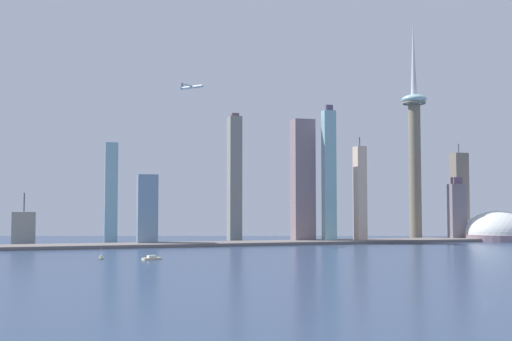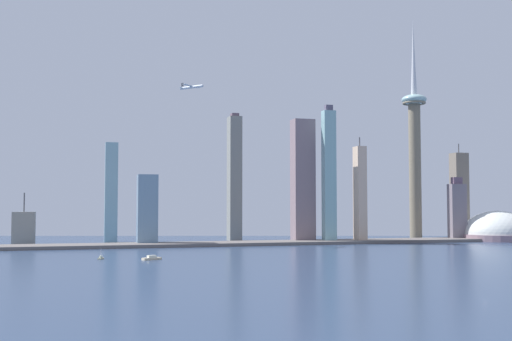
{
  "view_description": "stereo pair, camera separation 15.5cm",
  "coord_description": "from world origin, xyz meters",
  "px_view_note": "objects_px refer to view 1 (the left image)",
  "views": [
    {
      "loc": [
        -205.23,
        -283.43,
        49.09
      ],
      "look_at": [
        2.43,
        444.53,
        91.27
      ],
      "focal_mm": 43.81,
      "sensor_mm": 36.0,
      "label": 1
    },
    {
      "loc": [
        -205.08,
        -283.47,
        49.09
      ],
      "look_at": [
        2.43,
        444.53,
        91.27
      ],
      "focal_mm": 43.81,
      "sensor_mm": 36.0,
      "label": 2
    }
  ],
  "objects_px": {
    "skyscraper_2": "(24,228)",
    "boat_2": "(152,258)",
    "skyscraper_1": "(329,176)",
    "skyscraper_4": "(303,181)",
    "skyscraper_8": "(111,192)",
    "stadium_dome": "(498,235)",
    "skyscraper_0": "(457,211)",
    "airplane": "(192,87)",
    "observation_tower": "(415,142)",
    "skyscraper_6": "(234,178)",
    "boat_0": "(101,258)",
    "skyscraper_5": "(459,195)",
    "skyscraper_3": "(147,210)",
    "skyscraper_7": "(360,194)"
  },
  "relations": [
    {
      "from": "observation_tower",
      "to": "stadium_dome",
      "type": "relative_size",
      "value": 3.13
    },
    {
      "from": "boat_2",
      "to": "skyscraper_1",
      "type": "bearing_deg",
      "value": 14.6
    },
    {
      "from": "skyscraper_5",
      "to": "skyscraper_8",
      "type": "distance_m",
      "value": 516.87
    },
    {
      "from": "stadium_dome",
      "to": "skyscraper_5",
      "type": "relative_size",
      "value": 0.71
    },
    {
      "from": "observation_tower",
      "to": "skyscraper_6",
      "type": "bearing_deg",
      "value": 168.34
    },
    {
      "from": "skyscraper_0",
      "to": "airplane",
      "type": "xyz_separation_m",
      "value": [
        -377.1,
        -5.4,
        154.3
      ]
    },
    {
      "from": "airplane",
      "to": "stadium_dome",
      "type": "bearing_deg",
      "value": 46.58
    },
    {
      "from": "skyscraper_2",
      "to": "skyscraper_5",
      "type": "bearing_deg",
      "value": 0.63
    },
    {
      "from": "skyscraper_6",
      "to": "skyscraper_5",
      "type": "bearing_deg",
      "value": -2.68
    },
    {
      "from": "skyscraper_4",
      "to": "skyscraper_7",
      "type": "xyz_separation_m",
      "value": [
        71.06,
        -23.51,
        -17.88
      ]
    },
    {
      "from": "skyscraper_2",
      "to": "skyscraper_3",
      "type": "relative_size",
      "value": 0.75
    },
    {
      "from": "boat_2",
      "to": "airplane",
      "type": "distance_m",
      "value": 279.56
    },
    {
      "from": "skyscraper_6",
      "to": "boat_2",
      "type": "relative_size",
      "value": 9.61
    },
    {
      "from": "stadium_dome",
      "to": "skyscraper_2",
      "type": "distance_m",
      "value": 633.18
    },
    {
      "from": "skyscraper_2",
      "to": "skyscraper_6",
      "type": "distance_m",
      "value": 282.73
    },
    {
      "from": "skyscraper_0",
      "to": "skyscraper_2",
      "type": "bearing_deg",
      "value": 174.21
    },
    {
      "from": "stadium_dome",
      "to": "airplane",
      "type": "relative_size",
      "value": 3.46
    },
    {
      "from": "skyscraper_1",
      "to": "skyscraper_3",
      "type": "distance_m",
      "value": 236.62
    },
    {
      "from": "skyscraper_3",
      "to": "skyscraper_5",
      "type": "height_order",
      "value": "skyscraper_5"
    },
    {
      "from": "boat_0",
      "to": "airplane",
      "type": "xyz_separation_m",
      "value": [
        112.63,
        169.97,
        194.33
      ]
    },
    {
      "from": "skyscraper_8",
      "to": "skyscraper_4",
      "type": "bearing_deg",
      "value": -18.24
    },
    {
      "from": "skyscraper_3",
      "to": "skyscraper_5",
      "type": "distance_m",
      "value": 481.34
    },
    {
      "from": "stadium_dome",
      "to": "skyscraper_1",
      "type": "relative_size",
      "value": 0.56
    },
    {
      "from": "skyscraper_0",
      "to": "skyscraper_3",
      "type": "bearing_deg",
      "value": 179.19
    },
    {
      "from": "stadium_dome",
      "to": "boat_2",
      "type": "distance_m",
      "value": 531.09
    },
    {
      "from": "airplane",
      "to": "boat_2",
      "type": "bearing_deg",
      "value": -62.03
    },
    {
      "from": "skyscraper_2",
      "to": "skyscraper_6",
      "type": "relative_size",
      "value": 0.36
    },
    {
      "from": "skyscraper_4",
      "to": "boat_2",
      "type": "xyz_separation_m",
      "value": [
        -220.3,
        -204.78,
        -79.64
      ]
    },
    {
      "from": "observation_tower",
      "to": "skyscraper_8",
      "type": "bearing_deg",
      "value": 171.77
    },
    {
      "from": "stadium_dome",
      "to": "skyscraper_3",
      "type": "relative_size",
      "value": 1.18
    },
    {
      "from": "boat_0",
      "to": "skyscraper_2",
      "type": "bearing_deg",
      "value": 41.5
    },
    {
      "from": "skyscraper_1",
      "to": "skyscraper_4",
      "type": "distance_m",
      "value": 36.06
    },
    {
      "from": "skyscraper_3",
      "to": "airplane",
      "type": "distance_m",
      "value": 161.38
    },
    {
      "from": "skyscraper_3",
      "to": "skyscraper_6",
      "type": "xyz_separation_m",
      "value": [
        128.33,
        75.46,
        44.18
      ]
    },
    {
      "from": "boat_2",
      "to": "skyscraper_7",
      "type": "bearing_deg",
      "value": 10.08
    },
    {
      "from": "skyscraper_1",
      "to": "skyscraper_6",
      "type": "xyz_separation_m",
      "value": [
        -103.45,
        92.9,
        -0.16
      ]
    },
    {
      "from": "skyscraper_5",
      "to": "skyscraper_1",
      "type": "bearing_deg",
      "value": -162.68
    },
    {
      "from": "skyscraper_5",
      "to": "observation_tower",
      "type": "bearing_deg",
      "value": -159.57
    },
    {
      "from": "skyscraper_0",
      "to": "skyscraper_8",
      "type": "bearing_deg",
      "value": 169.1
    },
    {
      "from": "skyscraper_3",
      "to": "boat_0",
      "type": "xyz_separation_m",
      "value": [
        -60.56,
        -181.43,
        -42.01
      ]
    },
    {
      "from": "skyscraper_2",
      "to": "boat_2",
      "type": "relative_size",
      "value": 3.49
    },
    {
      "from": "skyscraper_3",
      "to": "boat_0",
      "type": "distance_m",
      "value": 195.83
    },
    {
      "from": "skyscraper_4",
      "to": "observation_tower",
      "type": "bearing_deg",
      "value": 6.16
    },
    {
      "from": "skyscraper_7",
      "to": "boat_2",
      "type": "xyz_separation_m",
      "value": [
        -291.36,
        -181.27,
        -61.76
      ]
    },
    {
      "from": "skyscraper_2",
      "to": "airplane",
      "type": "distance_m",
      "value": 271.39
    },
    {
      "from": "skyscraper_8",
      "to": "skyscraper_5",
      "type": "bearing_deg",
      "value": -2.77
    },
    {
      "from": "stadium_dome",
      "to": "boat_0",
      "type": "distance_m",
      "value": 566.87
    },
    {
      "from": "skyscraper_6",
      "to": "airplane",
      "type": "relative_size",
      "value": 6.06
    },
    {
      "from": "skyscraper_7",
      "to": "airplane",
      "type": "distance_m",
      "value": 259.02
    },
    {
      "from": "stadium_dome",
      "to": "skyscraper_4",
      "type": "xyz_separation_m",
      "value": [
        -279.71,
        25.89,
        72.89
      ]
    }
  ]
}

